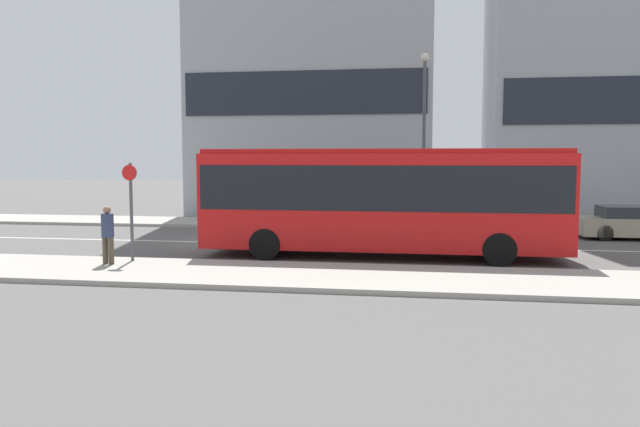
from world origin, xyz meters
The scene contains 10 objects.
ground_plane centered at (0.00, 0.00, 0.00)m, with size 120.00×120.00×0.00m, color #595654.
sidewalk_near centered at (0.00, -6.25, 0.07)m, with size 44.00×3.50×0.13m.
sidewalk_far centered at (0.00, 6.25, 0.07)m, with size 44.00×3.50×0.13m.
lane_centerline centered at (0.00, 0.00, 0.00)m, with size 41.80×0.16×0.01m.
apartment_block_left_tower centered at (0.63, 12.10, 11.54)m, with size 12.89×5.28×23.10m.
city_bus centered at (5.34, -2.42, 1.92)m, with size 11.07×2.63×3.34m.
parked_car_0 centered at (14.53, 3.46, 0.60)m, with size 4.01×1.85×1.25m.
pedestrian_near_stop centered at (-2.01, -5.73, 1.04)m, with size 0.35×0.34×1.62m.
bus_stop_sign centered at (-1.62, -5.08, 1.76)m, with size 0.44×0.12×2.80m.
street_lamp centered at (6.64, 5.25, 4.57)m, with size 0.36×0.36×7.34m.
Camera 1 is at (6.53, -21.70, 3.06)m, focal length 35.00 mm.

